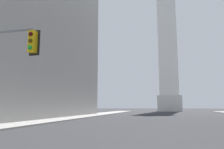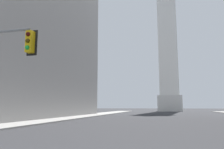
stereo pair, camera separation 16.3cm
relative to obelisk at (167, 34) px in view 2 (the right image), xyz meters
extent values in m
cube|color=gray|center=(-15.72, -52.04, -29.02)|extent=(5.00, 97.57, 0.15)
cube|color=silver|center=(0.00, 0.00, -26.27)|extent=(8.40, 8.40, 5.65)
cube|color=silver|center=(0.00, 0.00, 0.49)|extent=(6.72, 6.72, 47.88)
cube|color=#E5B20F|center=(-8.05, -73.02, -24.15)|extent=(0.34, 0.34, 1.10)
cube|color=black|center=(-8.05, -72.84, -24.15)|extent=(0.58, 0.04, 1.32)
sphere|color=#410907|center=(-8.05, -73.21, -23.81)|extent=(0.22, 0.22, 0.22)
sphere|color=#483506|center=(-8.05, -73.21, -24.15)|extent=(0.22, 0.22, 0.22)
sphere|color=green|center=(-8.05, -73.21, -24.49)|extent=(0.22, 0.22, 0.22)
camera|label=1|loc=(-1.73, -82.35, -27.35)|focal=35.00mm
camera|label=2|loc=(-1.58, -82.31, -27.35)|focal=35.00mm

